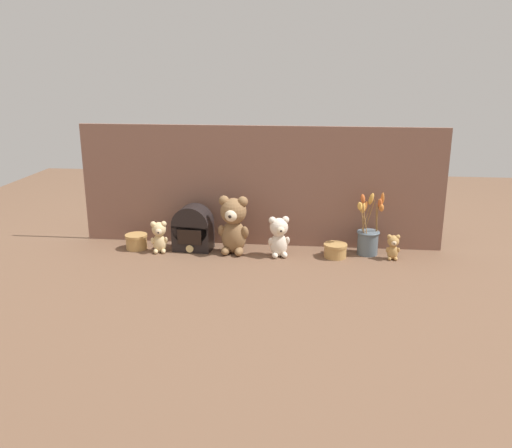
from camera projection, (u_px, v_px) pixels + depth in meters
The scene contains 10 objects.
ground_plane at pixel (256, 255), 2.52m from camera, with size 4.00×4.00×0.00m, color brown.
backdrop_wall at pixel (259, 187), 2.59m from camera, with size 1.74×0.02×0.58m.
teddy_bear_large at pixel (233, 224), 2.51m from camera, with size 0.15×0.14×0.27m.
teddy_bear_medium at pixel (279, 236), 2.48m from camera, with size 0.11×0.10×0.19m.
teddy_bear_small at pixel (159, 236), 2.54m from camera, with size 0.08×0.08×0.15m.
teddy_bear_tiny at pixel (393, 247), 2.45m from camera, with size 0.06×0.06×0.12m.
flower_vase at pixel (368, 236), 2.51m from camera, with size 0.13×0.12×0.30m.
vintage_radio at pixel (193, 229), 2.57m from camera, with size 0.19×0.13×0.22m.
decorative_tin_tall at pixel (335, 250), 2.48m from camera, with size 0.11×0.11×0.06m.
decorative_tin_short at pixel (136, 242), 2.60m from camera, with size 0.11×0.11×0.07m.
Camera 1 is at (0.26, -2.36, 0.85)m, focal length 38.00 mm.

